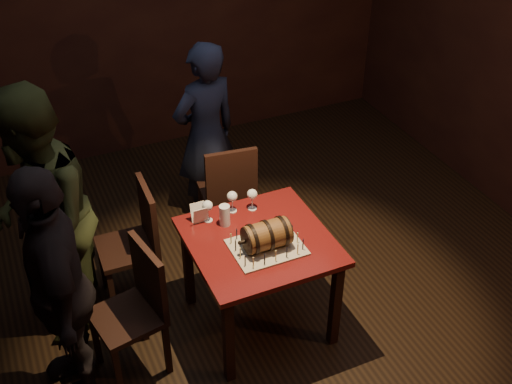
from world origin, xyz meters
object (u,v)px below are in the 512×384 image
(pub_table, at_px, (259,252))
(person_left_rear, at_px, (42,219))
(barrel_cake, at_px, (267,235))
(wine_glass_mid, at_px, (232,197))
(wine_glass_left, at_px, (207,207))
(wine_glass_right, at_px, (252,195))
(chair_left_front, at_px, (137,304))
(chair_left_rear, at_px, (137,238))
(person_left_front, at_px, (58,287))
(pint_of_ale, at_px, (225,216))
(chair_back, at_px, (229,190))
(person_back, at_px, (206,135))

(pub_table, relative_size, person_left_rear, 0.50)
(barrel_cake, relative_size, wine_glass_mid, 2.13)
(wine_glass_left, bearing_deg, wine_glass_right, -0.27)
(wine_glass_left, bearing_deg, chair_left_front, -151.20)
(pub_table, height_order, chair_left_rear, chair_left_rear)
(person_left_front, bearing_deg, pub_table, 94.10)
(pub_table, relative_size, person_left_front, 0.55)
(pint_of_ale, xyz_separation_m, chair_back, (0.29, 0.66, -0.30))
(chair_left_rear, height_order, person_back, person_back)
(barrel_cake, relative_size, chair_left_front, 0.37)
(barrel_cake, distance_m, pint_of_ale, 0.37)
(chair_left_front, relative_size, person_back, 0.59)
(barrel_cake, height_order, wine_glass_mid, barrel_cake)
(wine_glass_left, distance_m, chair_back, 0.77)
(wine_glass_mid, distance_m, person_left_rear, 1.23)
(wine_glass_right, relative_size, chair_back, 0.17)
(chair_left_front, bearing_deg, pub_table, 1.15)
(wine_glass_mid, relative_size, wine_glass_right, 1.00)
(barrel_cake, relative_size, chair_left_rear, 0.37)
(chair_left_front, height_order, person_back, person_back)
(wine_glass_right, height_order, chair_left_rear, chair_left_rear)
(barrel_cake, relative_size, person_left_rear, 0.19)
(wine_glass_left, bearing_deg, wine_glass_mid, 9.37)
(wine_glass_left, relative_size, chair_back, 0.17)
(chair_left_rear, height_order, person_left_rear, person_left_rear)
(barrel_cake, height_order, person_left_front, person_left_front)
(chair_left_rear, bearing_deg, chair_back, 19.06)
(person_back, height_order, person_left_rear, person_left_rear)
(person_left_rear, bearing_deg, chair_back, 115.46)
(chair_left_rear, bearing_deg, wine_glass_right, -21.58)
(chair_left_rear, bearing_deg, wine_glass_left, -34.45)
(pub_table, xyz_separation_m, person_back, (0.13, 1.33, 0.15))
(chair_left_rear, relative_size, chair_left_front, 1.00)
(person_left_front, bearing_deg, barrel_cake, 89.62)
(wine_glass_left, bearing_deg, chair_left_rear, 145.55)
(barrel_cake, bearing_deg, pub_table, 93.25)
(barrel_cake, xyz_separation_m, wine_glass_right, (0.08, 0.42, 0.01))
(wine_glass_right, bearing_deg, wine_glass_left, 179.73)
(pub_table, xyz_separation_m, wine_glass_left, (-0.23, 0.32, 0.23))
(chair_back, height_order, person_left_rear, person_left_rear)
(wine_glass_right, relative_size, person_left_front, 0.10)
(pub_table, height_order, wine_glass_right, wine_glass_right)
(person_left_front, bearing_deg, pint_of_ale, 105.89)
(barrel_cake, height_order, wine_glass_left, barrel_cake)
(barrel_cake, xyz_separation_m, chair_left_front, (-0.85, 0.08, -0.33))
(barrel_cake, xyz_separation_m, person_back, (0.12, 1.43, -0.06))
(pub_table, height_order, wine_glass_mid, wine_glass_mid)
(pint_of_ale, height_order, chair_back, chair_back)
(wine_glass_mid, height_order, wine_glass_right, same)
(wine_glass_left, xyz_separation_m, chair_left_front, (-0.61, -0.33, -0.35))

